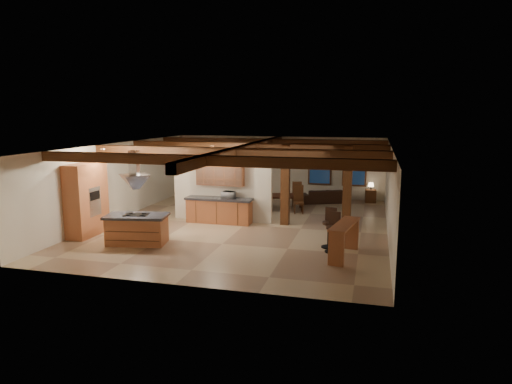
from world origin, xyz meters
TOP-DOWN VIEW (x-y plane):
  - ground at (0.00, 0.00)m, footprint 12.00×12.00m
  - room_walls at (0.00, 0.00)m, footprint 12.00×12.00m
  - ceiling_beams at (0.00, 0.00)m, footprint 10.00×12.00m
  - timber_posts at (2.50, 0.50)m, footprint 2.50×0.30m
  - partition_wall at (-1.00, 0.50)m, footprint 3.80×0.18m
  - pantry_cabinet at (-4.67, -2.60)m, footprint 0.67×1.60m
  - back_counter at (-1.00, 0.11)m, footprint 2.50×0.66m
  - upper_display_cabinet at (-1.00, 0.31)m, footprint 1.80×0.36m
  - range_hood at (-2.57, -3.11)m, footprint 1.10×1.10m
  - back_windows at (2.80, 5.93)m, footprint 2.70×0.07m
  - framed_art at (-1.50, 5.94)m, footprint 0.65×0.05m
  - recessed_cans at (-2.53, -1.93)m, footprint 3.16×2.46m
  - kitchen_island at (-2.57, -3.11)m, footprint 2.02×1.31m
  - dining_table at (0.79, 2.94)m, footprint 1.96×1.40m
  - sofa at (2.35, 4.94)m, footprint 2.21×1.55m
  - microwave at (-0.63, 0.11)m, footprint 0.51×0.40m
  - bar_counter at (3.74, -2.85)m, footprint 0.80×1.93m
  - side_table at (4.37, 5.53)m, footprint 0.51×0.51m
  - table_lamp at (4.37, 5.53)m, footprint 0.27×0.27m
  - bar_stool_a at (3.39, -2.44)m, footprint 0.43×0.44m
  - bar_stool_b at (3.24, -2.00)m, footprint 0.44×0.45m
  - dining_chairs at (0.79, 2.94)m, footprint 2.07×2.07m

SIDE VIEW (x-z plane):
  - ground at x=0.00m, z-range 0.00..0.00m
  - side_table at x=4.37m, z-range 0.00..0.59m
  - sofa at x=2.35m, z-range 0.00..0.60m
  - dining_table at x=0.79m, z-range 0.00..0.62m
  - kitchen_island at x=-2.57m, z-range 0.00..0.94m
  - back_counter at x=-1.00m, z-range 0.01..0.95m
  - dining_chairs at x=0.79m, z-range 0.01..1.14m
  - bar_stool_a at x=3.39m, z-range 0.01..1.19m
  - bar_stool_b at x=3.24m, z-range 0.01..1.22m
  - bar_counter at x=3.74m, z-range 0.17..1.15m
  - table_lamp at x=4.37m, z-range 0.65..0.97m
  - microwave at x=-0.63m, z-range 0.94..1.19m
  - partition_wall at x=-1.00m, z-range 0.00..2.20m
  - pantry_cabinet at x=-4.67m, z-range 0.00..2.40m
  - back_windows at x=2.80m, z-range 0.65..2.35m
  - framed_art at x=-1.50m, z-range 1.27..2.12m
  - timber_posts at x=2.50m, z-range 0.31..3.21m
  - room_walls at x=0.00m, z-range -4.22..7.78m
  - range_hood at x=-2.57m, z-range 1.08..2.48m
  - upper_display_cabinet at x=-1.00m, z-range 1.37..2.33m
  - ceiling_beams at x=0.00m, z-range 2.62..2.90m
  - recessed_cans at x=-2.53m, z-range 2.85..2.89m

